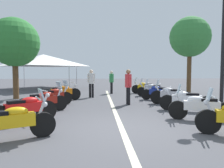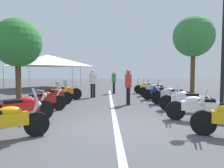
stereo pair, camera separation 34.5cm
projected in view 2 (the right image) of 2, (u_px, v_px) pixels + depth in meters
The scene contains 20 objects.
ground_plane at pixel (116, 129), 5.75m from camera, with size 80.00×80.00×0.00m, color #4C4C51.
lane_centre_stripe at pixel (113, 108), 8.94m from camera, with size 16.26×0.16×0.01m, color beige.
motorcycle_left_row_0 at pixel (3, 121), 4.75m from camera, with size 1.11×2.00×1.19m.
motorcycle_left_row_1 at pixel (21, 108), 6.35m from camera, with size 1.39×1.74×1.01m.
motorcycle_left_row_2 at pixel (43, 100), 8.10m from camera, with size 1.31×1.74×1.20m.
motorcycle_left_row_3 at pixel (53, 96), 9.62m from camera, with size 1.37×1.67×1.20m.
motorcycle_left_row_4 at pixel (63, 92), 11.30m from camera, with size 1.09×2.02×1.01m.
motorcycle_right_row_1 at pixel (198, 107), 6.62m from camera, with size 0.90×2.05×1.20m.
motorcycle_right_row_2 at pixel (186, 100), 8.19m from camera, with size 1.00×2.05×1.00m.
motorcycle_right_row_3 at pixel (171, 95), 9.78m from camera, with size 1.05×1.89×1.23m.
motorcycle_right_row_4 at pixel (160, 92), 11.35m from camera, with size 0.97×1.93×1.19m.
motorcycle_right_row_5 at pixel (155, 90), 13.03m from camera, with size 0.93×2.03×1.19m.
motorcycle_right_row_6 at pixel (147, 87), 14.77m from camera, with size 0.92×1.91×1.20m.
street_lamp_twin_globe at pixel (224, 25), 7.61m from camera, with size 0.32×1.22×4.92m.
bystander_1 at pixel (128, 84), 9.85m from camera, with size 0.52×0.32×1.71m.
bystander_2 at pixel (93, 81), 12.63m from camera, with size 0.32×0.49×1.73m.
bystander_3 at pixel (114, 80), 14.84m from camera, with size 0.53×0.32×1.66m.
roadside_tree_0 at pixel (193, 37), 14.89m from camera, with size 2.96×2.96×5.64m.
roadside_tree_1 at pixel (17, 43), 12.03m from camera, with size 2.82×2.82×4.72m.
event_tent at pixel (47, 60), 19.28m from camera, with size 6.15×6.15×3.20m.
Camera 2 is at (-5.66, 0.29, 1.62)m, focal length 32.83 mm.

